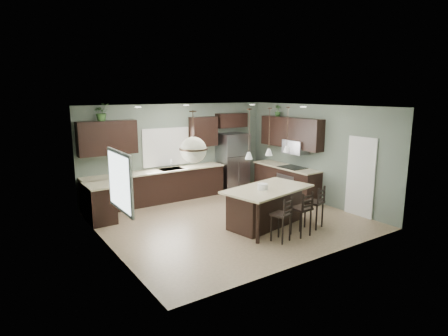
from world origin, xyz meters
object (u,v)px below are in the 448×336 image
(bar_stool_left, at_px, (281,219))
(serving_dish, at_px, (263,187))
(bar_stool_center, at_px, (301,213))
(plant_back_left, at_px, (102,112))
(bar_stool_right, at_px, (314,207))
(refrigerator, at_px, (232,162))
(kitchen_island, at_px, (268,207))

(bar_stool_left, bearing_deg, serving_dish, 62.62)
(bar_stool_center, xyz_separation_m, plant_back_left, (-3.00, 4.26, 2.12))
(bar_stool_right, bearing_deg, bar_stool_center, -178.16)
(refrigerator, xyz_separation_m, plant_back_left, (-4.05, 0.14, 1.70))
(plant_back_left, bearing_deg, refrigerator, -1.91)
(bar_stool_right, height_order, plant_back_left, plant_back_left)
(kitchen_island, relative_size, plant_back_left, 4.61)
(plant_back_left, bearing_deg, bar_stool_left, -60.51)
(bar_stool_left, distance_m, plant_back_left, 5.34)
(bar_stool_right, relative_size, plant_back_left, 2.20)
(bar_stool_center, bearing_deg, bar_stool_right, 15.11)
(refrigerator, height_order, bar_stool_center, refrigerator)
(kitchen_island, xyz_separation_m, plant_back_left, (-2.80, 3.37, 2.17))
(refrigerator, bearing_deg, bar_stool_left, -111.64)
(kitchen_island, relative_size, bar_stool_left, 2.16)
(refrigerator, relative_size, bar_stool_right, 1.83)
(refrigerator, relative_size, kitchen_island, 0.88)
(bar_stool_center, relative_size, plant_back_left, 2.23)
(bar_stool_left, relative_size, plant_back_left, 2.14)
(bar_stool_left, distance_m, bar_stool_center, 0.60)
(kitchen_island, distance_m, plant_back_left, 4.88)
(bar_stool_left, xyz_separation_m, plant_back_left, (-2.41, 4.26, 2.14))
(bar_stool_center, bearing_deg, serving_dish, 113.05)
(refrigerator, xyz_separation_m, serving_dish, (-1.44, -3.27, 0.07))
(kitchen_island, height_order, bar_stool_center, bar_stool_center)
(bar_stool_left, distance_m, bar_stool_right, 1.23)
(kitchen_island, relative_size, serving_dish, 8.81)
(bar_stool_center, bearing_deg, kitchen_island, 100.82)
(bar_stool_right, bearing_deg, bar_stool_left, 173.58)
(refrigerator, height_order, kitchen_island, refrigerator)
(serving_dish, bearing_deg, plant_back_left, 127.39)
(serving_dish, bearing_deg, refrigerator, 66.20)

